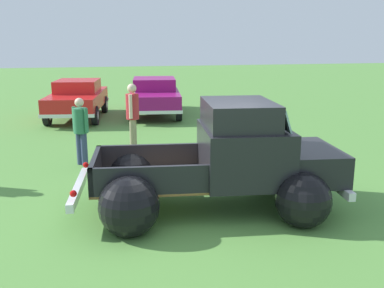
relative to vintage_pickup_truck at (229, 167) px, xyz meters
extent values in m
plane|color=#548C3D|center=(-0.39, 0.04, -0.76)|extent=(80.00, 80.00, 0.00)
cylinder|color=black|center=(1.15, 0.75, -0.38)|extent=(0.78, 0.30, 0.76)
cylinder|color=silver|center=(1.15, 0.75, -0.38)|extent=(0.36, 0.27, 0.34)
cylinder|color=black|center=(0.97, -0.98, -0.38)|extent=(0.78, 0.30, 0.76)
cylinder|color=silver|center=(0.97, -0.98, -0.38)|extent=(0.36, 0.27, 0.34)
cylinder|color=black|center=(-1.64, 1.05, -0.38)|extent=(0.78, 0.30, 0.76)
cylinder|color=silver|center=(-1.64, 1.05, -0.38)|extent=(0.36, 0.27, 0.34)
cylinder|color=black|center=(-1.82, -0.68, -0.38)|extent=(0.78, 0.30, 0.76)
cylinder|color=silver|center=(-1.82, -0.68, -0.38)|extent=(0.36, 0.27, 0.34)
sphere|color=black|center=(-1.63, 1.10, -0.32)|extent=(1.05, 1.05, 0.96)
sphere|color=black|center=(-1.82, -0.73, -0.32)|extent=(1.05, 1.05, 0.96)
cube|color=olive|center=(-1.33, 0.14, -0.22)|extent=(2.20, 1.74, 0.04)
cube|color=black|center=(-1.25, 0.87, 0.01)|extent=(2.05, 0.29, 0.50)
cube|color=black|center=(-1.41, -0.59, 0.01)|extent=(2.05, 0.29, 0.50)
cube|color=black|center=(-0.35, 0.04, 0.01)|extent=(0.24, 1.54, 0.50)
cube|color=black|center=(-2.31, 0.24, 0.01)|extent=(0.24, 1.54, 0.50)
cube|color=black|center=(0.26, -0.03, 0.24)|extent=(1.62, 1.84, 0.95)
cube|color=black|center=(0.16, -0.02, 0.94)|extent=(1.30, 1.65, 0.45)
cube|color=#8CADB7|center=(0.80, -0.08, 0.92)|extent=(0.30, 1.47, 0.38)
cube|color=black|center=(1.30, -0.14, 0.04)|extent=(1.41, 1.74, 0.55)
sphere|color=black|center=(1.15, 0.78, -0.34)|extent=(1.01, 1.01, 0.92)
sphere|color=black|center=(0.96, -1.01, -0.34)|extent=(1.01, 1.01, 0.92)
cube|color=silver|center=(-2.61, 0.27, -0.30)|extent=(0.33, 1.98, 0.14)
cube|color=silver|center=(1.84, -0.19, -0.30)|extent=(0.33, 1.98, 0.14)
sphere|color=red|center=(-2.49, 1.05, -0.12)|extent=(0.12, 0.12, 0.11)
sphere|color=red|center=(-2.66, -0.52, -0.12)|extent=(0.12, 0.12, 0.11)
cylinder|color=black|center=(-2.30, 8.36, -0.43)|extent=(0.29, 0.68, 0.66)
cylinder|color=silver|center=(-2.30, 8.36, -0.43)|extent=(0.25, 0.32, 0.30)
cylinder|color=black|center=(-3.92, 8.60, -0.43)|extent=(0.29, 0.68, 0.66)
cylinder|color=silver|center=(-3.92, 8.60, -0.43)|extent=(0.25, 0.32, 0.30)
cylinder|color=black|center=(-1.91, 10.99, -0.43)|extent=(0.29, 0.68, 0.66)
cylinder|color=silver|center=(-1.91, 10.99, -0.43)|extent=(0.25, 0.32, 0.30)
cylinder|color=black|center=(-3.53, 11.23, -0.43)|extent=(0.29, 0.68, 0.66)
cylinder|color=silver|center=(-3.53, 11.23, -0.43)|extent=(0.25, 0.32, 0.30)
cube|color=red|center=(-2.91, 9.79, -0.05)|extent=(2.35, 4.37, 0.55)
cube|color=red|center=(-2.89, 9.96, 0.45)|extent=(1.76, 1.95, 0.45)
cube|color=silver|center=(-2.61, 11.81, -0.31)|extent=(1.81, 0.36, 0.12)
cube|color=silver|center=(-3.21, 7.78, -0.31)|extent=(1.81, 0.36, 0.12)
cylinder|color=black|center=(0.71, 8.50, -0.43)|extent=(0.28, 0.68, 0.66)
cylinder|color=silver|center=(0.71, 8.50, -0.43)|extent=(0.25, 0.32, 0.30)
cylinder|color=black|center=(-1.01, 8.71, -0.43)|extent=(0.28, 0.68, 0.66)
cylinder|color=silver|center=(-1.01, 8.71, -0.43)|extent=(0.25, 0.32, 0.30)
cylinder|color=black|center=(1.05, 11.28, -0.43)|extent=(0.28, 0.68, 0.66)
cylinder|color=silver|center=(1.05, 11.28, -0.43)|extent=(0.25, 0.32, 0.30)
cylinder|color=black|center=(-0.67, 11.49, -0.43)|extent=(0.28, 0.68, 0.66)
cylinder|color=silver|center=(-0.67, 11.49, -0.43)|extent=(0.25, 0.32, 0.30)
cube|color=#8C1466|center=(0.02, 9.99, -0.05)|extent=(2.36, 4.58, 0.55)
cube|color=#8C1466|center=(0.04, 10.17, 0.45)|extent=(1.82, 2.02, 0.45)
cube|color=silver|center=(0.28, 12.13, -0.31)|extent=(1.90, 0.33, 0.12)
cube|color=silver|center=(-0.24, 7.86, -0.31)|extent=(1.90, 0.33, 0.12)
cylinder|color=navy|center=(-2.68, 3.41, -0.36)|extent=(0.21, 0.21, 0.78)
cylinder|color=navy|center=(-2.57, 3.29, -0.36)|extent=(0.21, 0.21, 0.78)
cylinder|color=#2D724C|center=(-2.63, 3.35, 0.32)|extent=(0.48, 0.48, 0.59)
cylinder|color=#2D724C|center=(-2.77, 3.52, 0.35)|extent=(0.13, 0.13, 0.56)
cylinder|color=#2D724C|center=(-2.48, 3.18, 0.35)|extent=(0.13, 0.13, 0.56)
sphere|color=beige|center=(-2.63, 3.35, 0.75)|extent=(0.30, 0.30, 0.21)
cylinder|color=gray|center=(-1.29, 4.46, -0.32)|extent=(0.19, 0.19, 0.88)
cylinder|color=gray|center=(-1.34, 4.30, -0.32)|extent=(0.19, 0.19, 0.88)
cylinder|color=#B2262D|center=(-1.31, 4.38, 0.46)|extent=(0.42, 0.42, 0.66)
cylinder|color=beige|center=(-1.25, 4.59, 0.49)|extent=(0.11, 0.11, 0.63)
cylinder|color=beige|center=(-1.37, 4.17, 0.49)|extent=(0.11, 0.11, 0.63)
sphere|color=beige|center=(-1.31, 4.38, 0.94)|extent=(0.30, 0.30, 0.24)
camera|label=1|loc=(-2.24, -7.18, 2.23)|focal=41.24mm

